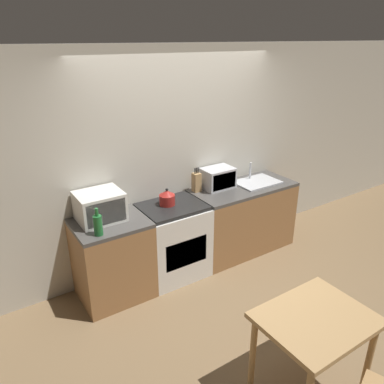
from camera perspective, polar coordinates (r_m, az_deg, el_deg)
The scene contains 12 objects.
ground_plane at distance 4.40m, azimuth 5.09°, elevation -14.71°, with size 16.00×16.00×0.00m, color brown.
wall_back at distance 4.50m, azimuth -1.94°, elevation 5.03°, with size 10.00×0.06×2.60m.
counter_left_run at distance 4.16m, azimuth -11.95°, elevation -9.98°, with size 0.75×0.62×0.90m.
counter_right_run at distance 4.98m, azimuth 7.60°, elevation -3.95°, with size 1.38×0.62×0.90m.
stove_range at distance 4.43m, azimuth -2.95°, elevation -7.36°, with size 0.74×0.62×0.90m.
kettle at distance 4.21m, azimuth -3.82°, elevation -0.87°, with size 0.18×0.18×0.20m.
microwave at distance 3.94m, azimuth -13.86°, elevation -2.15°, with size 0.46×0.39×0.30m.
bottle at distance 3.67m, azimuth -14.14°, elevation -4.86°, with size 0.08×0.08×0.28m.
knife_block at distance 4.55m, azimuth 0.69°, elevation 1.52°, with size 0.09×0.09×0.30m.
toaster_oven at distance 4.67m, azimuth 3.96°, elevation 2.14°, with size 0.39×0.28×0.26m.
sink_basin at distance 4.93m, azimuth 9.81°, elevation 1.56°, with size 0.56×0.40×0.24m.
dining_table at distance 3.10m, azimuth 18.18°, elevation -19.27°, with size 0.82×0.65×0.76m.
Camera 1 is at (-2.22, -2.71, 2.66)m, focal length 35.00 mm.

